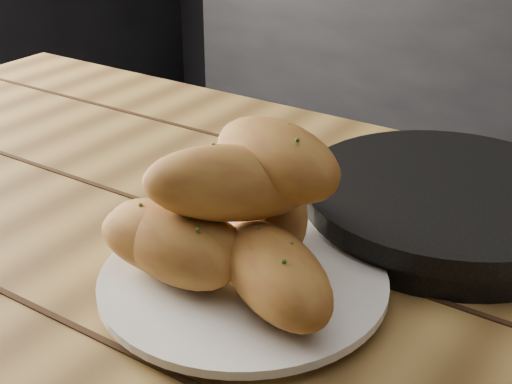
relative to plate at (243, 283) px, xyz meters
name	(u,v)px	position (x,y,z in m)	size (l,w,h in m)	color
plate	(243,283)	(0.00, 0.00, 0.00)	(0.25, 0.25, 0.02)	white
bread_rolls	(231,220)	(-0.01, 0.00, 0.06)	(0.26, 0.22, 0.13)	#AA802F
skillet	(448,204)	(0.10, 0.22, 0.01)	(0.43, 0.30, 0.05)	black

